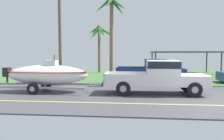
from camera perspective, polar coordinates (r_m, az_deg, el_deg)
The scene contains 8 objects.
ground at distance 20.84m, azimuth 14.36°, elevation -2.30°, with size 36.00×22.00×0.11m.
pickup_truck_towing at distance 13.18m, azimuth 12.50°, elevation -1.34°, with size 5.99×2.01×1.92m.
boat_on_trailer at distance 14.10m, azimuth -16.18°, elevation -1.13°, with size 6.13×2.13×2.24m.
parked_pickup_background at distance 18.59m, azimuth 10.72°, elevation 0.22°, with size 5.70×2.04×1.86m.
carport_awning at distance 25.99m, azimuth 17.69°, elevation 4.25°, with size 6.94×5.08×2.52m.
palm_tree_near_left at distance 17.47m, azimuth -0.13°, elevation 13.83°, with size 2.71×3.28×6.67m.
palm_tree_mid at distance 26.69m, azimuth -3.08°, elevation 8.94°, with size 2.95×3.35×5.64m.
utility_pole at distance 17.88m, azimuth -13.13°, elevation 10.40°, with size 0.24×1.80×8.23m.
Camera 1 is at (-3.13, -12.09, 2.33)m, focal length 35.95 mm.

